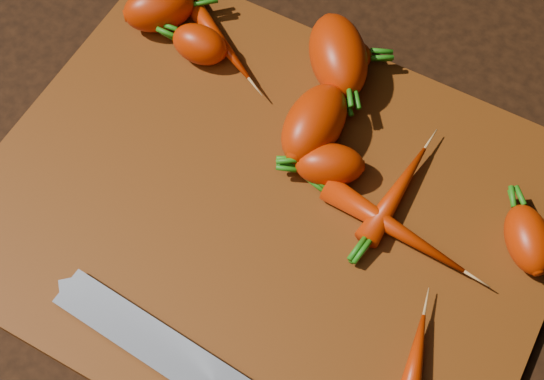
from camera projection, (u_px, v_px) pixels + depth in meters
The scene contains 14 objects.
ground at pixel (267, 217), 0.69m from camera, with size 2.00×2.00×0.01m, color black.
cutting_board at pixel (267, 211), 0.68m from camera, with size 0.50×0.40×0.01m, color #652F0C.
carrot_0 at pixel (159, 8), 0.75m from camera, with size 0.07×0.05×0.05m, color #C12A03.
carrot_1 at pixel (200, 44), 0.73m from camera, with size 0.06×0.04×0.04m, color #C12A03.
carrot_2 at pixel (338, 56), 0.72m from camera, with size 0.09×0.05×0.05m, color #C12A03.
carrot_3 at pixel (314, 123), 0.68m from camera, with size 0.09×0.05×0.05m, color #C12A03.
carrot_4 at pixel (330, 165), 0.67m from camera, with size 0.06×0.04×0.04m, color #C12A03.
carrot_5 at pixel (343, 56), 0.73m from camera, with size 0.06×0.04×0.04m, color #C12A03.
carrot_6 at pixel (528, 239), 0.64m from camera, with size 0.06×0.04×0.04m, color #C12A03.
carrot_7 at pixel (396, 193), 0.67m from camera, with size 0.11×0.02×0.02m, color #C12A03.
carrot_8 at pixel (394, 228), 0.65m from camera, with size 0.14×0.02×0.02m, color #C12A03.
carrot_9 at pixel (414, 366), 0.59m from camera, with size 0.09×0.02×0.02m, color #C12A03.
carrot_10 at pixel (212, 31), 0.75m from camera, with size 0.14×0.02×0.02m, color #C12A03.
knife at pixel (175, 357), 0.60m from camera, with size 0.31×0.05×0.02m.
Camera 1 is at (0.15, -0.26, 0.61)m, focal length 50.00 mm.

